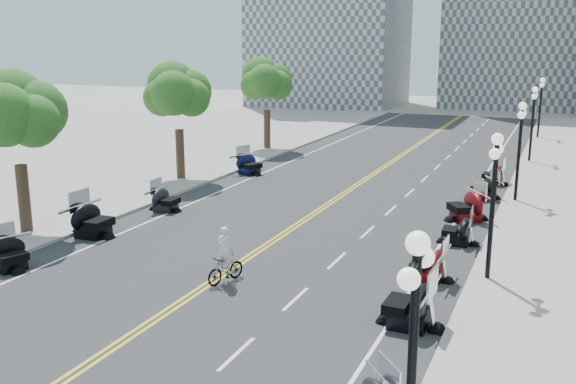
% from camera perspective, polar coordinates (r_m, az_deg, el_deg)
% --- Properties ---
extents(ground, '(160.00, 160.00, 0.00)m').
position_cam_1_polar(ground, '(21.97, -7.13, -8.16)').
color(ground, gray).
extents(road, '(16.00, 90.00, 0.01)m').
position_cam_1_polar(road, '(30.56, 2.37, -1.91)').
color(road, '#333335').
rests_on(road, ground).
extents(centerline_yellow_a, '(0.12, 90.00, 0.00)m').
position_cam_1_polar(centerline_yellow_a, '(30.60, 2.16, -1.87)').
color(centerline_yellow_a, yellow).
rests_on(centerline_yellow_a, road).
extents(centerline_yellow_b, '(0.12, 90.00, 0.00)m').
position_cam_1_polar(centerline_yellow_b, '(30.52, 2.58, -1.92)').
color(centerline_yellow_b, yellow).
rests_on(centerline_yellow_b, road).
extents(edge_line_north, '(0.12, 90.00, 0.00)m').
position_cam_1_polar(edge_line_north, '(28.99, 14.28, -3.14)').
color(edge_line_north, white).
rests_on(edge_line_north, road).
extents(edge_line_south, '(0.12, 90.00, 0.00)m').
position_cam_1_polar(edge_line_south, '(33.31, -7.96, -0.74)').
color(edge_line_south, white).
rests_on(edge_line_south, road).
extents(lane_dash_5, '(0.12, 2.00, 0.00)m').
position_cam_1_polar(lane_dash_5, '(17.35, -4.58, -14.13)').
color(lane_dash_5, white).
rests_on(lane_dash_5, road).
extents(lane_dash_6, '(0.12, 2.00, 0.00)m').
position_cam_1_polar(lane_dash_6, '(20.63, 0.68, -9.48)').
color(lane_dash_6, white).
rests_on(lane_dash_6, road).
extents(lane_dash_7, '(0.12, 2.00, 0.00)m').
position_cam_1_polar(lane_dash_7, '(24.13, 4.36, -6.09)').
color(lane_dash_7, white).
rests_on(lane_dash_7, road).
extents(lane_dash_8, '(0.12, 2.00, 0.00)m').
position_cam_1_polar(lane_dash_8, '(27.76, 7.07, -3.55)').
color(lane_dash_8, white).
rests_on(lane_dash_8, road).
extents(lane_dash_9, '(0.12, 2.00, 0.00)m').
position_cam_1_polar(lane_dash_9, '(31.48, 9.13, -1.60)').
color(lane_dash_9, white).
rests_on(lane_dash_9, road).
extents(lane_dash_10, '(0.12, 2.00, 0.00)m').
position_cam_1_polar(lane_dash_10, '(35.27, 10.75, -0.07)').
color(lane_dash_10, white).
rests_on(lane_dash_10, road).
extents(lane_dash_11, '(0.12, 2.00, 0.00)m').
position_cam_1_polar(lane_dash_11, '(39.09, 12.06, 1.17)').
color(lane_dash_11, white).
rests_on(lane_dash_11, road).
extents(lane_dash_12, '(0.12, 2.00, 0.00)m').
position_cam_1_polar(lane_dash_12, '(42.95, 13.13, 2.18)').
color(lane_dash_12, white).
rests_on(lane_dash_12, road).
extents(lane_dash_13, '(0.12, 2.00, 0.00)m').
position_cam_1_polar(lane_dash_13, '(46.83, 14.02, 3.03)').
color(lane_dash_13, white).
rests_on(lane_dash_13, road).
extents(lane_dash_14, '(0.12, 2.00, 0.00)m').
position_cam_1_polar(lane_dash_14, '(50.73, 14.78, 3.74)').
color(lane_dash_14, white).
rests_on(lane_dash_14, road).
extents(lane_dash_15, '(0.12, 2.00, 0.00)m').
position_cam_1_polar(lane_dash_15, '(54.65, 15.43, 4.35)').
color(lane_dash_15, white).
rests_on(lane_dash_15, road).
extents(lane_dash_16, '(0.12, 2.00, 0.00)m').
position_cam_1_polar(lane_dash_16, '(58.58, 16.00, 4.88)').
color(lane_dash_16, white).
rests_on(lane_dash_16, road).
extents(lane_dash_17, '(0.12, 2.00, 0.00)m').
position_cam_1_polar(lane_dash_17, '(62.51, 16.50, 5.35)').
color(lane_dash_17, white).
rests_on(lane_dash_17, road).
extents(lane_dash_18, '(0.12, 2.00, 0.00)m').
position_cam_1_polar(lane_dash_18, '(66.46, 16.93, 5.75)').
color(lane_dash_18, white).
rests_on(lane_dash_18, road).
extents(lane_dash_19, '(0.12, 2.00, 0.00)m').
position_cam_1_polar(lane_dash_19, '(70.40, 17.32, 6.12)').
color(lane_dash_19, white).
rests_on(lane_dash_19, road).
extents(sidewalk_north, '(5.00, 90.00, 0.15)m').
position_cam_1_polar(sidewalk_north, '(28.68, 22.40, -3.80)').
color(sidewalk_north, '#9E9991').
rests_on(sidewalk_north, ground).
extents(sidewalk_south, '(5.00, 90.00, 0.15)m').
position_cam_1_polar(sidewalk_south, '(35.56, -13.63, -0.00)').
color(sidewalk_south, '#9E9991').
rests_on(sidewalk_south, ground).
extents(distant_block_a, '(18.00, 14.00, 26.00)m').
position_cam_1_polar(distant_block_a, '(84.68, 3.77, 16.58)').
color(distant_block_a, gray).
rests_on(distant_block_a, ground).
extents(street_lamp_1, '(0.50, 1.20, 4.90)m').
position_cam_1_polar(street_lamp_1, '(11.14, 10.92, -15.85)').
color(street_lamp_1, black).
rests_on(street_lamp_1, sidewalk_north).
extents(street_lamp_2, '(0.50, 1.20, 4.90)m').
position_cam_1_polar(street_lamp_2, '(22.31, 17.71, -1.35)').
color(street_lamp_2, black).
rests_on(street_lamp_2, sidewalk_north).
extents(street_lamp_3, '(0.50, 1.20, 4.90)m').
position_cam_1_polar(street_lamp_3, '(34.05, 19.84, 3.35)').
color(street_lamp_3, black).
rests_on(street_lamp_3, sidewalk_north).
extents(street_lamp_4, '(0.50, 1.20, 4.90)m').
position_cam_1_polar(street_lamp_4, '(45.93, 20.88, 5.63)').
color(street_lamp_4, black).
rests_on(street_lamp_4, sidewalk_north).
extents(street_lamp_5, '(0.50, 1.20, 4.90)m').
position_cam_1_polar(street_lamp_5, '(57.85, 21.50, 6.97)').
color(street_lamp_5, black).
rests_on(street_lamp_5, sidewalk_north).
extents(tree_2, '(4.80, 4.80, 9.20)m').
position_cam_1_polar(tree_2, '(28.54, -22.98, 5.69)').
color(tree_2, '#235619').
rests_on(tree_2, sidewalk_south).
extents(tree_3, '(4.80, 4.80, 9.20)m').
position_cam_1_polar(tree_3, '(37.79, -9.75, 8.13)').
color(tree_3, '#235619').
rests_on(tree_3, sidewalk_south).
extents(tree_4, '(4.80, 4.80, 9.20)m').
position_cam_1_polar(tree_4, '(48.27, -1.90, 9.37)').
color(tree_4, '#235619').
rests_on(tree_4, sidewalk_south).
extents(motorcycle_n_5, '(2.19, 2.19, 1.50)m').
position_cam_1_polar(motorcycle_n_5, '(18.83, 10.77, -9.58)').
color(motorcycle_n_5, black).
rests_on(motorcycle_n_5, road).
extents(motorcycle_n_6, '(1.87, 1.87, 1.26)m').
position_cam_1_polar(motorcycle_n_6, '(22.55, 12.43, -6.11)').
color(motorcycle_n_6, '#590A0C').
rests_on(motorcycle_n_6, road).
extents(motorcycle_n_7, '(1.91, 1.91, 1.27)m').
position_cam_1_polar(motorcycle_n_7, '(26.70, 14.83, -3.19)').
color(motorcycle_n_7, black).
rests_on(motorcycle_n_7, road).
extents(motorcycle_n_8, '(3.05, 3.05, 1.54)m').
position_cam_1_polar(motorcycle_n_8, '(30.21, 15.56, -1.07)').
color(motorcycle_n_8, '#590A0C').
rests_on(motorcycle_n_8, road).
extents(motorcycle_n_9, '(2.49, 2.49, 1.27)m').
position_cam_1_polar(motorcycle_n_9, '(34.59, 17.08, 0.37)').
color(motorcycle_n_9, black).
rests_on(motorcycle_n_9, road).
extents(motorcycle_n_10, '(1.92, 1.92, 1.27)m').
position_cam_1_polar(motorcycle_n_10, '(38.46, 17.80, 1.57)').
color(motorcycle_n_10, '#590A0C').
rests_on(motorcycle_n_10, road).
extents(motorcycle_s_5, '(2.37, 2.37, 1.30)m').
position_cam_1_polar(motorcycle_s_5, '(25.03, -23.58, -4.94)').
color(motorcycle_s_5, black).
rests_on(motorcycle_s_5, road).
extents(motorcycle_s_6, '(2.25, 2.25, 1.57)m').
position_cam_1_polar(motorcycle_s_6, '(27.98, -16.99, -2.27)').
color(motorcycle_s_6, black).
rests_on(motorcycle_s_6, road).
extents(motorcycle_s_7, '(1.86, 1.86, 1.26)m').
position_cam_1_polar(motorcycle_s_7, '(31.37, -10.84, -0.56)').
color(motorcycle_s_7, black).
rests_on(motorcycle_s_7, road).
extents(motorcycle_s_9, '(2.59, 2.59, 1.40)m').
position_cam_1_polar(motorcycle_s_9, '(39.56, -3.46, 2.59)').
color(motorcycle_s_9, black).
rests_on(motorcycle_s_9, road).
extents(bicycle, '(0.92, 1.67, 0.97)m').
position_cam_1_polar(bicycle, '(21.92, -5.58, -6.82)').
color(bicycle, '#A51414').
rests_on(bicycle, road).
extents(cyclist_rider, '(0.59, 0.39, 1.63)m').
position_cam_1_polar(cyclist_rider, '(21.51, -5.65, -3.57)').
color(cyclist_rider, white).
rests_on(cyclist_rider, bicycle).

